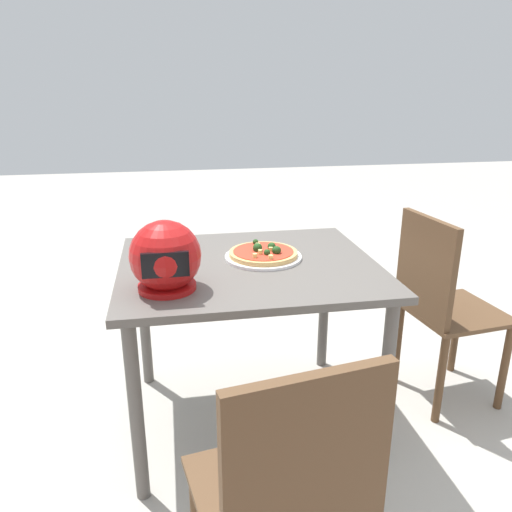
% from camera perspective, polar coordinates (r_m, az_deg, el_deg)
% --- Properties ---
extents(ground_plane, '(14.00, 14.00, 0.00)m').
position_cam_1_polar(ground_plane, '(2.38, -0.77, -17.94)').
color(ground_plane, '#B2ADA3').
extents(dining_table, '(1.03, 0.88, 0.75)m').
position_cam_1_polar(dining_table, '(2.06, -0.85, -3.22)').
color(dining_table, '#5B5651').
rests_on(dining_table, ground).
extents(pizza_plate, '(0.32, 0.32, 0.01)m').
position_cam_1_polar(pizza_plate, '(2.08, 0.84, -0.10)').
color(pizza_plate, white).
rests_on(pizza_plate, dining_table).
extents(pizza, '(0.28, 0.28, 0.05)m').
position_cam_1_polar(pizza, '(2.07, 0.88, 0.38)').
color(pizza, tan).
rests_on(pizza, pizza_plate).
extents(motorcycle_helmet, '(0.25, 0.25, 0.25)m').
position_cam_1_polar(motorcycle_helmet, '(1.75, -10.33, -0.17)').
color(motorcycle_helmet, '#B21414').
rests_on(motorcycle_helmet, dining_table).
extents(chair_far, '(0.46, 0.46, 0.90)m').
position_cam_1_polar(chair_far, '(1.31, 3.74, -25.92)').
color(chair_far, brown).
rests_on(chair_far, ground).
extents(chair_side, '(0.44, 0.44, 0.90)m').
position_cam_1_polar(chair_side, '(2.41, 20.31, -4.82)').
color(chair_side, brown).
rests_on(chair_side, ground).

